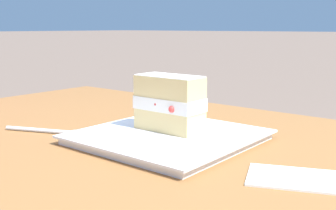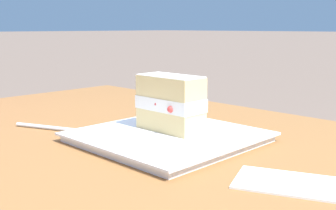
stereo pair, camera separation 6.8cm
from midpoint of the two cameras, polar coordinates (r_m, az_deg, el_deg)
dessert_plate at (r=0.73m, az=2.67°, el=-4.41°), size 0.28×0.28×0.02m
cake_slice at (r=0.74m, az=2.98°, el=0.24°), size 0.12×0.07×0.10m
dessert_fork at (r=0.83m, az=-12.63°, el=-3.18°), size 0.16×0.08×0.01m
paper_napkin at (r=0.57m, az=19.86°, el=-10.10°), size 0.16×0.13×0.00m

